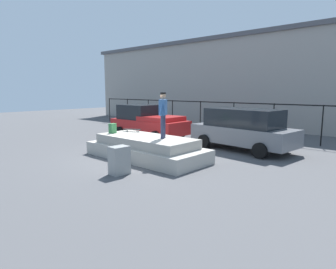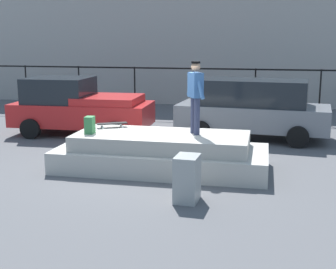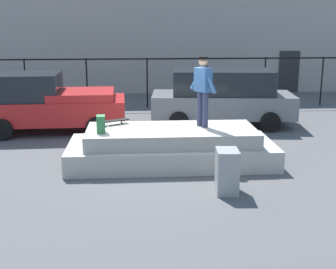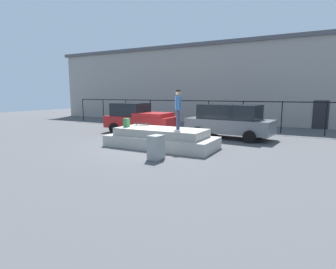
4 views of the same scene
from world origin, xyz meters
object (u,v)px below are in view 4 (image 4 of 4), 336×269
(car_red_pickup_near, at_px, (139,118))
(utility_box, at_px, (156,147))
(backpack, at_px, (127,123))
(skateboarder, at_px, (178,107))
(skateboard, at_px, (141,124))
(car_grey_hatchback_mid, at_px, (229,121))

(car_red_pickup_near, relative_size, utility_box, 4.96)
(backpack, bearing_deg, skateboarder, 96.65)
(backpack, bearing_deg, utility_box, 51.90)
(skateboard, relative_size, backpack, 1.86)
(skateboard, xyz_separation_m, car_red_pickup_near, (-2.19, 3.06, -0.05))
(skateboarder, relative_size, utility_box, 1.89)
(car_red_pickup_near, height_order, utility_box, car_red_pickup_near)
(backpack, bearing_deg, car_grey_hatchback_mid, 135.52)
(car_red_pickup_near, distance_m, utility_box, 7.32)
(car_red_pickup_near, bearing_deg, skateboard, -54.45)
(backpack, distance_m, car_grey_hatchback_mid, 5.78)
(backpack, relative_size, car_grey_hatchback_mid, 0.09)
(car_red_pickup_near, distance_m, car_grey_hatchback_mid, 5.66)
(backpack, bearing_deg, skateboard, 157.28)
(skateboarder, bearing_deg, backpack, -169.04)
(skateboarder, distance_m, car_red_pickup_near, 5.64)
(skateboard, distance_m, car_red_pickup_near, 3.76)
(car_grey_hatchback_mid, xyz_separation_m, utility_box, (-1.05, -6.21, -0.52))
(skateboarder, height_order, skateboard, skateboarder)
(skateboarder, distance_m, car_grey_hatchback_mid, 4.23)
(skateboarder, bearing_deg, skateboard, 170.87)
(car_grey_hatchback_mid, bearing_deg, skateboard, -133.94)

